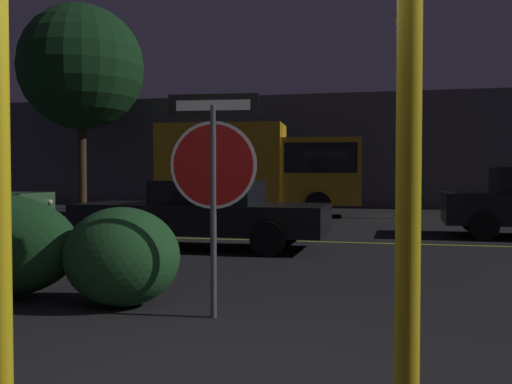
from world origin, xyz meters
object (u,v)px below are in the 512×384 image
yellow_pole_right (409,155)px  passing_car_2 (203,213)px  street_lamp (400,77)px  tree_0 (81,68)px  delivery_truck (261,166)px  hedge_bush_2 (122,257)px  stop_sign (213,163)px

yellow_pole_right → passing_car_2: 8.24m
street_lamp → tree_0: 12.23m
yellow_pole_right → street_lamp: size_ratio=0.46×
delivery_truck → passing_car_2: bearing=0.4°
hedge_bush_2 → passing_car_2: bearing=97.3°
hedge_bush_2 → tree_0: (-8.81, 14.77, 5.00)m
yellow_pole_right → tree_0: size_ratio=0.37×
street_lamp → delivery_truck: bearing=177.4°
passing_car_2 → tree_0: 13.91m
stop_sign → passing_car_2: 5.26m
tree_0 → delivery_truck: bearing=-13.9°
passing_car_2 → delivery_truck: size_ratio=0.72×
passing_car_2 → street_lamp: street_lamp is taller
delivery_truck → street_lamp: bearing=83.3°
stop_sign → delivery_truck: delivery_truck is taller
passing_car_2 → street_lamp: 9.64m
stop_sign → delivery_truck: size_ratio=0.32×
yellow_pole_right → delivery_truck: size_ratio=0.44×
delivery_truck → tree_0: (-7.56, 1.88, 3.89)m
street_lamp → yellow_pole_right: bearing=-91.5°
yellow_pole_right → passing_car_2: bearing=114.5°
yellow_pole_right → tree_0: 21.44m
yellow_pole_right → passing_car_2: size_ratio=0.62×
delivery_truck → street_lamp: (4.44, -0.20, 2.75)m
hedge_bush_2 → street_lamp: street_lamp is taller
yellow_pole_right → street_lamp: bearing=88.5°
yellow_pole_right → street_lamp: (0.39, 15.49, 2.90)m
yellow_pole_right → passing_car_2: yellow_pole_right is taller
hedge_bush_2 → passing_car_2: 4.69m
delivery_truck → hedge_bush_2: bearing=1.4°
stop_sign → yellow_pole_right: 3.07m
passing_car_2 → street_lamp: bearing=-23.9°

